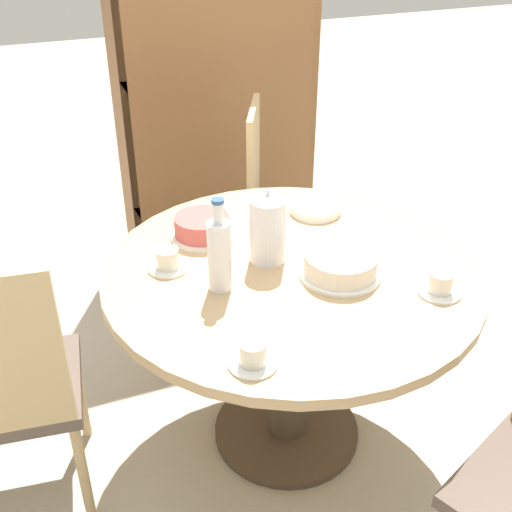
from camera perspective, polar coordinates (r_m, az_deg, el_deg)
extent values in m
plane|color=#B2A893|center=(2.52, 2.69, -15.35)|extent=(14.00, 14.00, 0.00)
cylinder|color=#473828|center=(2.51, 2.70, -15.11)|extent=(0.54, 0.54, 0.03)
cylinder|color=#473828|center=(2.27, 2.92, -8.96)|extent=(0.14, 0.14, 0.67)
cylinder|color=tan|center=(2.06, 3.18, -1.40)|extent=(1.21, 1.21, 0.04)
cylinder|color=tan|center=(2.96, 6.80, -2.43)|extent=(0.03, 0.03, 0.41)
cylinder|color=tan|center=(3.27, 6.65, 1.05)|extent=(0.03, 0.03, 0.41)
cylinder|color=tan|center=(2.96, -0.17, -2.15)|extent=(0.03, 0.03, 0.41)
cylinder|color=tan|center=(3.27, 0.34, 1.30)|extent=(0.03, 0.03, 0.41)
cube|color=brown|center=(3.00, 3.54, 3.20)|extent=(0.56, 0.56, 0.04)
cube|color=tan|center=(2.88, -0.23, 8.27)|extent=(0.20, 0.37, 0.51)
cylinder|color=tan|center=(2.45, -15.37, -11.71)|extent=(0.03, 0.03, 0.41)
cylinder|color=tan|center=(2.20, -15.15, -17.96)|extent=(0.03, 0.03, 0.41)
cube|color=brown|center=(2.19, -20.83, -10.99)|extent=(0.47, 0.47, 0.04)
cylinder|color=tan|center=(2.24, 20.78, -18.12)|extent=(0.03, 0.03, 0.41)
cube|color=brown|center=(3.58, 4.32, 17.37)|extent=(0.04, 0.28, 1.97)
cube|color=brown|center=(3.28, -12.24, 15.54)|extent=(0.04, 0.28, 1.97)
cube|color=brown|center=(3.28, -2.89, 16.14)|extent=(1.03, 0.02, 1.97)
cube|color=brown|center=(3.75, -3.16, 2.21)|extent=(0.96, 0.27, 0.04)
cube|color=brown|center=(3.55, -3.38, 8.94)|extent=(0.96, 0.27, 0.04)
cube|color=brown|center=(3.40, -3.64, 16.66)|extent=(0.96, 0.27, 0.04)
cube|color=black|center=(3.75, 1.09, 5.28)|extent=(0.37, 0.21, 0.32)
cube|color=gold|center=(3.57, -7.66, 4.31)|extent=(0.37, 0.21, 0.40)
cube|color=gold|center=(3.55, 0.54, 12.19)|extent=(0.46, 0.21, 0.33)
cube|color=orange|center=(3.41, -7.48, 10.90)|extent=(0.46, 0.21, 0.31)
cube|color=#234793|center=(3.43, 0.85, 20.67)|extent=(0.42, 0.21, 0.41)
cube|color=orange|center=(3.27, -8.39, 19.08)|extent=(0.42, 0.21, 0.32)
cylinder|color=silver|center=(2.03, 1.04, 2.26)|extent=(0.12, 0.12, 0.22)
cone|color=silver|center=(1.98, 1.07, 5.26)|extent=(0.10, 0.10, 0.02)
sphere|color=silver|center=(1.97, 1.08, 5.75)|extent=(0.02, 0.02, 0.02)
cylinder|color=silver|center=(1.89, -3.27, -0.05)|extent=(0.07, 0.07, 0.22)
cylinder|color=silver|center=(1.82, -3.40, 3.84)|extent=(0.03, 0.03, 0.06)
cylinder|color=#2D5184|center=(1.80, -3.44, 4.90)|extent=(0.04, 0.04, 0.01)
cylinder|color=white|center=(2.02, 7.46, -1.57)|extent=(0.26, 0.26, 0.01)
cylinder|color=silver|center=(2.00, 7.53, -0.66)|extent=(0.23, 0.23, 0.06)
cylinder|color=white|center=(2.22, -4.79, 1.85)|extent=(0.22, 0.22, 0.01)
cylinder|color=#C65651|center=(2.21, -4.84, 2.73)|extent=(0.19, 0.19, 0.07)
cylinder|color=silver|center=(1.67, -0.28, -9.51)|extent=(0.13, 0.13, 0.01)
cylinder|color=silver|center=(1.64, -0.28, -8.58)|extent=(0.07, 0.07, 0.06)
cylinder|color=silver|center=(2.00, 15.96, -3.09)|extent=(0.13, 0.13, 0.01)
cylinder|color=silver|center=(1.98, 16.11, -2.24)|extent=(0.07, 0.07, 0.06)
cylinder|color=silver|center=(2.06, -7.80, -1.03)|extent=(0.13, 0.13, 0.01)
cylinder|color=silver|center=(2.04, -7.87, -0.19)|extent=(0.07, 0.07, 0.06)
cylinder|color=white|center=(2.39, 5.29, 4.02)|extent=(0.19, 0.19, 0.01)
cylinder|color=white|center=(2.39, 5.30, 4.23)|extent=(0.19, 0.19, 0.01)
cylinder|color=white|center=(2.38, 5.31, 4.44)|extent=(0.19, 0.19, 0.01)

